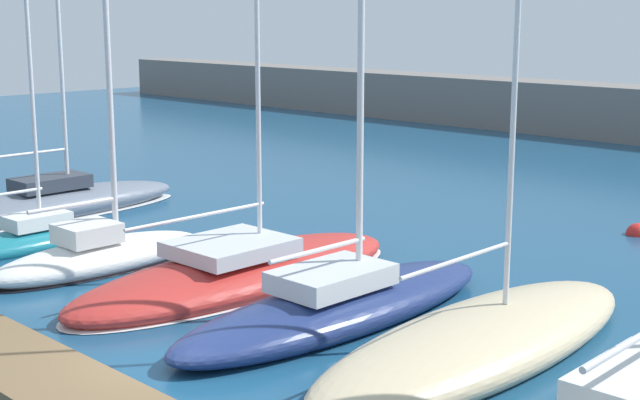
# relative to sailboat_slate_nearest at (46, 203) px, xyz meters

# --- Properties ---
(ground_plane) EXTENTS (120.00, 120.00, 0.00)m
(ground_plane) POSITION_rel_sailboat_slate_nearest_xyz_m (14.54, -5.54, -0.49)
(ground_plane) COLOR navy
(dock_pier) EXTENTS (36.76, 1.98, 0.38)m
(dock_pier) POSITION_rel_sailboat_slate_nearest_xyz_m (14.54, -7.52, -0.29)
(dock_pier) COLOR brown
(dock_pier) RESTS_ON ground_plane
(sailboat_slate_nearest) EXTENTS (2.71, 10.55, 22.27)m
(sailboat_slate_nearest) POSITION_rel_sailboat_slate_nearest_xyz_m (0.00, 0.00, 0.00)
(sailboat_slate_nearest) COLOR slate
(sailboat_slate_nearest) RESTS_ON ground_plane
(sailboat_teal_second) EXTENTS (2.02, 6.45, 10.21)m
(sailboat_teal_second) POSITION_rel_sailboat_slate_nearest_xyz_m (3.52, -2.47, -0.24)
(sailboat_teal_second) COLOR #19707F
(sailboat_teal_second) RESTS_ON ground_plane
(sailboat_white_third) EXTENTS (2.15, 6.65, 10.44)m
(sailboat_white_third) POSITION_rel_sailboat_slate_nearest_xyz_m (6.99, -2.22, -0.11)
(sailboat_white_third) COLOR white
(sailboat_white_third) RESTS_ON ground_plane
(sailboat_red_fourth) EXTENTS (3.56, 10.52, 22.59)m
(sailboat_red_fourth) POSITION_rel_sailboat_slate_nearest_xyz_m (10.87, -0.47, -0.16)
(sailboat_red_fourth) COLOR #B72D28
(sailboat_red_fourth) RESTS_ON ground_plane
(sailboat_navy_fifth) EXTENTS (2.72, 9.61, 20.38)m
(sailboat_navy_fifth) POSITION_rel_sailboat_slate_nearest_xyz_m (14.72, -0.76, 0.03)
(sailboat_navy_fifth) COLOR navy
(sailboat_navy_fifth) RESTS_ON ground_plane
(sailboat_sand_sixth) EXTENTS (3.33, 10.13, 19.22)m
(sailboat_sand_sixth) POSITION_rel_sailboat_slate_nearest_xyz_m (18.30, -0.27, -0.13)
(sailboat_sand_sixth) COLOR beige
(sailboat_sand_sixth) RESTS_ON ground_plane
(mooring_buoy_red) EXTENTS (0.75, 0.75, 0.75)m
(mooring_buoy_red) POSITION_rel_sailboat_slate_nearest_xyz_m (15.79, 11.87, -0.49)
(mooring_buoy_red) COLOR red
(mooring_buoy_red) RESTS_ON ground_plane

